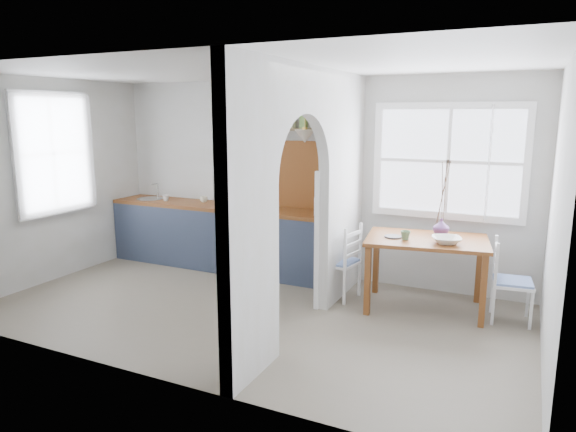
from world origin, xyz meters
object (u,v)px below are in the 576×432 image
at_px(chair_right, 513,281).
at_px(chair_left, 339,261).
at_px(kettle, 321,205).
at_px(vase, 441,227).
at_px(dining_table, 425,274).

bearing_deg(chair_right, chair_left, 87.38).
relative_size(kettle, vase, 1.45).
height_order(dining_table, vase, vase).
height_order(dining_table, chair_right, chair_right).
bearing_deg(chair_right, dining_table, 86.18).
xyz_separation_m(chair_left, chair_right, (1.88, 0.10, -0.01)).
height_order(chair_right, vase, vase).
relative_size(chair_right, vase, 4.67).
bearing_deg(chair_left, dining_table, 103.91).
height_order(chair_right, kettle, kettle).
bearing_deg(dining_table, chair_right, -6.91).
relative_size(dining_table, kettle, 4.77).
xyz_separation_m(dining_table, vase, (0.11, 0.23, 0.50)).
height_order(dining_table, chair_left, chair_left).
bearing_deg(dining_table, chair_left, 175.37).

